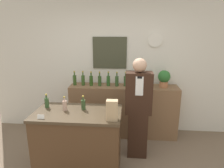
% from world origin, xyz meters
% --- Properties ---
extents(back_wall, '(5.20, 0.09, 2.70)m').
position_xyz_m(back_wall, '(0.00, 2.00, 1.35)').
color(back_wall, silver).
rests_on(back_wall, ground_plane).
extents(back_shelf, '(2.07, 0.43, 1.01)m').
position_xyz_m(back_shelf, '(0.18, 1.73, 0.51)').
color(back_shelf, brown).
rests_on(back_shelf, ground_plane).
extents(display_counter, '(1.21, 0.68, 0.96)m').
position_xyz_m(display_counter, '(-0.42, 0.55, 0.48)').
color(display_counter, '#4C331E').
rests_on(display_counter, ground_plane).
extents(shopkeeper, '(0.42, 0.26, 1.65)m').
position_xyz_m(shopkeeper, '(0.43, 1.05, 0.82)').
color(shopkeeper, '#331E14').
rests_on(shopkeeper, ground_plane).
extents(potted_plant, '(0.23, 0.23, 0.32)m').
position_xyz_m(potted_plant, '(0.93, 1.72, 1.19)').
color(potted_plant, '#B27047').
rests_on(potted_plant, back_shelf).
extents(paper_bag, '(0.14, 0.10, 0.26)m').
position_xyz_m(paper_bag, '(0.07, 0.33, 1.09)').
color(paper_bag, tan).
rests_on(paper_bag, display_counter).
extents(tape_dispenser, '(0.09, 0.06, 0.07)m').
position_xyz_m(tape_dispenser, '(0.10, 0.33, 0.98)').
color(tape_dispenser, '#1E4799').
rests_on(tape_dispenser, display_counter).
extents(price_card_left, '(0.09, 0.02, 0.06)m').
position_xyz_m(price_card_left, '(-0.83, 0.29, 0.99)').
color(price_card_left, white).
rests_on(price_card_left, display_counter).
extents(counter_bottle_0, '(0.06, 0.06, 0.20)m').
position_xyz_m(counter_bottle_0, '(-0.91, 0.68, 1.03)').
color(counter_bottle_0, '#32512A').
rests_on(counter_bottle_0, display_counter).
extents(counter_bottle_1, '(0.06, 0.06, 0.20)m').
position_xyz_m(counter_bottle_1, '(-0.62, 0.59, 1.03)').
color(counter_bottle_1, tan).
rests_on(counter_bottle_1, display_counter).
extents(counter_bottle_2, '(0.06, 0.06, 0.20)m').
position_xyz_m(counter_bottle_2, '(-0.36, 0.64, 1.03)').
color(counter_bottle_2, '#314A27').
rests_on(counter_bottle_2, display_counter).
extents(shelf_bottle_0, '(0.07, 0.07, 0.28)m').
position_xyz_m(shelf_bottle_0, '(-0.78, 1.73, 1.12)').
color(shelf_bottle_0, '#324F1F').
rests_on(shelf_bottle_0, back_shelf).
extents(shelf_bottle_1, '(0.07, 0.07, 0.28)m').
position_xyz_m(shelf_bottle_1, '(-0.61, 1.74, 1.12)').
color(shelf_bottle_1, '#355624').
rests_on(shelf_bottle_1, back_shelf).
extents(shelf_bottle_2, '(0.07, 0.07, 0.28)m').
position_xyz_m(shelf_bottle_2, '(-0.45, 1.71, 1.12)').
color(shelf_bottle_2, '#2E501C').
rests_on(shelf_bottle_2, back_shelf).
extents(shelf_bottle_3, '(0.07, 0.07, 0.28)m').
position_xyz_m(shelf_bottle_3, '(-0.28, 1.71, 1.12)').
color(shelf_bottle_3, '#324F24').
rests_on(shelf_bottle_3, back_shelf).
extents(shelf_bottle_4, '(0.07, 0.07, 0.28)m').
position_xyz_m(shelf_bottle_4, '(-0.12, 1.73, 1.12)').
color(shelf_bottle_4, '#2C5824').
rests_on(shelf_bottle_4, back_shelf).
extents(shelf_bottle_5, '(0.07, 0.07, 0.28)m').
position_xyz_m(shelf_bottle_5, '(0.05, 1.71, 1.12)').
color(shelf_bottle_5, '#325127').
rests_on(shelf_bottle_5, back_shelf).
extents(shelf_bottle_6, '(0.07, 0.07, 0.28)m').
position_xyz_m(shelf_bottle_6, '(0.21, 1.73, 1.12)').
color(shelf_bottle_6, '#2F4B26').
rests_on(shelf_bottle_6, back_shelf).
extents(shelf_bottle_7, '(0.07, 0.07, 0.28)m').
position_xyz_m(shelf_bottle_7, '(0.38, 1.72, 1.12)').
color(shelf_bottle_7, '#345824').
rests_on(shelf_bottle_7, back_shelf).
extents(shelf_bottle_8, '(0.07, 0.07, 0.28)m').
position_xyz_m(shelf_bottle_8, '(0.54, 1.74, 1.12)').
color(shelf_bottle_8, '#2C551C').
rests_on(shelf_bottle_8, back_shelf).
extents(shelf_bottle_9, '(0.07, 0.07, 0.28)m').
position_xyz_m(shelf_bottle_9, '(0.71, 1.74, 1.12)').
color(shelf_bottle_9, '#2F4C23').
rests_on(shelf_bottle_9, back_shelf).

